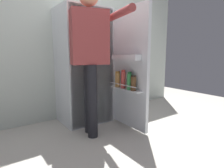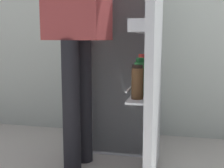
# 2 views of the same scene
# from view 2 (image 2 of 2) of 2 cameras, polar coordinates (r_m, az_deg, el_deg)

# --- Properties ---
(ground_plane) EXTENTS (6.63, 6.63, 0.00)m
(ground_plane) POSITION_cam_2_polar(r_m,az_deg,el_deg) (2.15, -2.26, -15.73)
(ground_plane) COLOR #B7B2A8
(refrigerator) EXTENTS (0.73, 1.23, 1.63)m
(refrigerator) POSITION_cam_2_polar(r_m,az_deg,el_deg) (2.42, 1.24, 6.91)
(refrigerator) COLOR silver
(refrigerator) RESTS_ON ground_plane
(person) EXTENTS (0.58, 0.82, 1.76)m
(person) POSITION_cam_2_polar(r_m,az_deg,el_deg) (2.04, -6.61, 13.56)
(person) COLOR black
(person) RESTS_ON ground_plane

